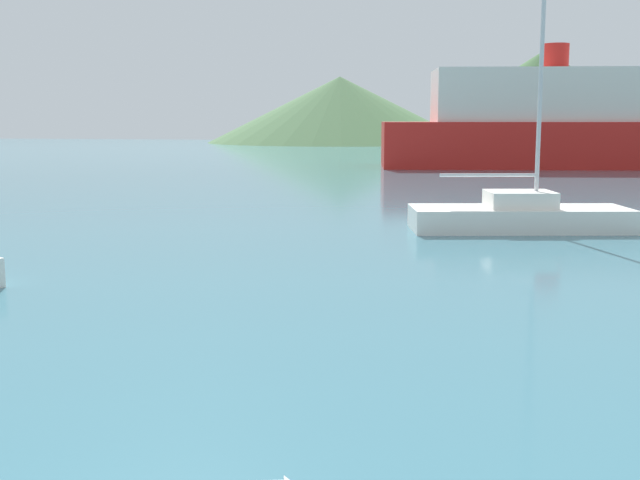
% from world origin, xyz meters
% --- Properties ---
extents(sailboat_middle, '(6.34, 3.40, 8.40)m').
position_xyz_m(sailboat_middle, '(2.97, 24.75, 0.45)').
color(sailboat_middle, white).
rests_on(sailboat_middle, ground_plane).
extents(ferry_distant, '(22.79, 10.05, 7.88)m').
position_xyz_m(ferry_distant, '(5.99, 56.25, 2.76)').
color(ferry_distant, red).
rests_on(ferry_distant, ground_plane).
extents(hill_west, '(35.91, 35.91, 8.84)m').
position_xyz_m(hill_west, '(-18.20, 110.07, 4.42)').
color(hill_west, '#476B42').
rests_on(hill_west, ground_plane).
extents(hill_central, '(34.86, 34.86, 11.05)m').
position_xyz_m(hill_central, '(7.80, 100.19, 5.53)').
color(hill_central, '#3D6038').
rests_on(hill_central, ground_plane).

